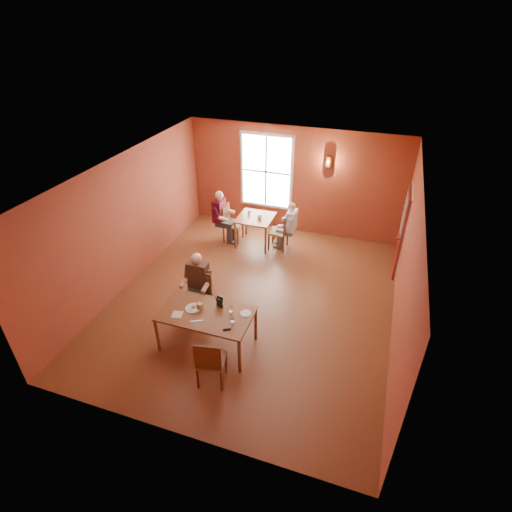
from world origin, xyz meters
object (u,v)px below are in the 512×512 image
(main_table, at_px, (207,329))
(chair_diner_main, at_px, (198,299))
(chair_diner_white, at_px, (278,231))
(diner_maroon, at_px, (232,217))
(diner_white, at_px, (280,227))
(chair_diner_maroon, at_px, (233,224))
(chair_empty, at_px, (211,359))
(diner_main, at_px, (197,293))
(second_table, at_px, (255,230))

(main_table, bearing_deg, chair_diner_main, 127.57)
(chair_diner_white, xyz_separation_m, diner_maroon, (-1.33, 0.00, 0.19))
(diner_white, height_order, chair_diner_maroon, diner_white)
(chair_empty, height_order, chair_diner_maroon, chair_diner_maroon)
(chair_diner_white, bearing_deg, diner_main, 166.97)
(main_table, bearing_deg, chair_diner_maroon, 104.47)
(chair_diner_main, bearing_deg, diner_white, -103.64)
(diner_white, bearing_deg, main_table, 175.60)
(diner_main, relative_size, second_table, 1.49)
(diner_main, distance_m, chair_diner_white, 3.44)
(main_table, height_order, chair_diner_maroon, chair_diner_maroon)
(diner_white, height_order, diner_maroon, diner_maroon)
(chair_diner_white, xyz_separation_m, diner_white, (0.03, 0.00, 0.13))
(second_table, xyz_separation_m, diner_white, (0.68, 0.00, 0.24))
(second_table, xyz_separation_m, chair_diner_maroon, (-0.65, 0.00, 0.11))
(diner_main, xyz_separation_m, chair_diner_maroon, (-0.52, 3.35, -0.18))
(chair_empty, bearing_deg, second_table, 88.57)
(chair_diner_main, relative_size, second_table, 1.12)
(second_table, relative_size, chair_diner_white, 0.90)
(chair_diner_main, height_order, chair_diner_white, chair_diner_main)
(main_table, xyz_separation_m, diner_maroon, (-1.05, 3.97, 0.30))
(main_table, height_order, chair_diner_main, chair_diner_main)
(diner_main, xyz_separation_m, diner_maroon, (-0.55, 3.35, 0.02))
(diner_main, relative_size, chair_diner_maroon, 1.35)
(chair_diner_white, bearing_deg, chair_diner_main, 166.85)
(main_table, xyz_separation_m, chair_diner_maroon, (-1.02, 3.97, 0.11))
(chair_empty, bearing_deg, chair_diner_maroon, 96.00)
(chair_diner_main, bearing_deg, chair_empty, 123.41)
(second_table, distance_m, chair_diner_white, 0.66)
(diner_maroon, bearing_deg, second_table, 90.00)
(diner_main, bearing_deg, second_table, -92.15)
(chair_diner_main, xyz_separation_m, chair_diner_maroon, (-0.52, 3.32, -0.01))
(main_table, height_order, chair_empty, chair_empty)
(diner_main, height_order, chair_diner_maroon, diner_main)
(main_table, bearing_deg, diner_main, 128.88)
(chair_diner_maroon, relative_size, diner_maroon, 0.73)
(chair_diner_main, distance_m, diner_maroon, 3.37)
(diner_main, relative_size, diner_white, 1.07)
(diner_main, height_order, second_table, diner_main)
(chair_diner_main, xyz_separation_m, chair_diner_white, (0.78, 3.32, -0.01))
(main_table, bearing_deg, second_table, 95.39)
(chair_diner_main, bearing_deg, chair_diner_maroon, -81.02)
(diner_main, xyz_separation_m, chair_diner_white, (0.78, 3.35, -0.18))
(diner_white, relative_size, chair_diner_maroon, 1.26)
(chair_diner_white, bearing_deg, diner_maroon, 90.00)
(main_table, bearing_deg, diner_maroon, 104.88)
(diner_white, xyz_separation_m, diner_maroon, (-1.36, 0.00, 0.06))
(chair_diner_maroon, bearing_deg, chair_diner_white, 90.00)
(main_table, bearing_deg, chair_diner_white, 86.03)
(chair_diner_white, distance_m, diner_maroon, 1.34)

